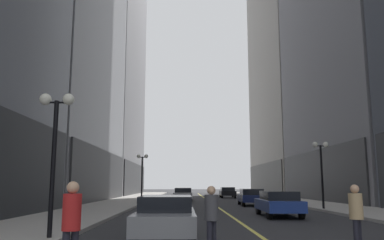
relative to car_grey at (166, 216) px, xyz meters
name	(u,v)px	position (x,y,z in m)	size (l,w,h in m)	color
ground_plane	(210,201)	(3.05, 27.25, -0.72)	(200.00, 200.00, 0.00)	#2D2D30
sidewalk_left	(126,201)	(-5.20, 27.25, -0.64)	(4.50, 78.00, 0.15)	#ADA8A0
sidewalk_right	(293,201)	(11.30, 27.25, -0.64)	(4.50, 78.00, 0.15)	#ADA8A0
lane_centre_stripe	(210,201)	(3.05, 27.25, -0.71)	(0.16, 70.00, 0.01)	#E5D64C
building_right_far	(296,13)	(19.97, 52.25, 30.59)	(13.04, 26.00, 62.79)	#A8A399
car_grey	(166,216)	(0.00, 0.00, 0.00)	(1.78, 4.42, 1.32)	slate
car_blue	(278,203)	(5.50, 8.59, 0.00)	(1.90, 4.68, 1.32)	navy
car_navy	(251,196)	(5.91, 19.59, 0.00)	(1.98, 4.29, 1.32)	#141E4C
car_silver	(183,194)	(0.44, 28.12, 0.00)	(1.96, 4.63, 1.32)	#B7B7BC
car_black	(228,192)	(5.96, 37.68, 0.00)	(1.91, 4.12, 1.32)	black
pedestrian_with_orange_bag	(211,214)	(1.24, -2.46, 0.23)	(0.48, 0.48, 1.64)	black
pedestrian_in_red_jacket	(71,221)	(-1.50, -4.95, 0.29)	(0.47, 0.47, 1.73)	black
pedestrian_in_tan_trench	(356,213)	(4.88, -2.36, 0.25)	(0.48, 0.48, 1.67)	black
street_lamp_left_near	(55,131)	(-3.35, -0.52, 2.54)	(1.06, 0.36, 4.43)	black
street_lamp_left_far	(142,167)	(-3.35, 24.24, 2.54)	(1.06, 0.36, 4.43)	black
street_lamp_right_mid	(321,160)	(9.45, 13.11, 2.54)	(1.06, 0.36, 4.43)	black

